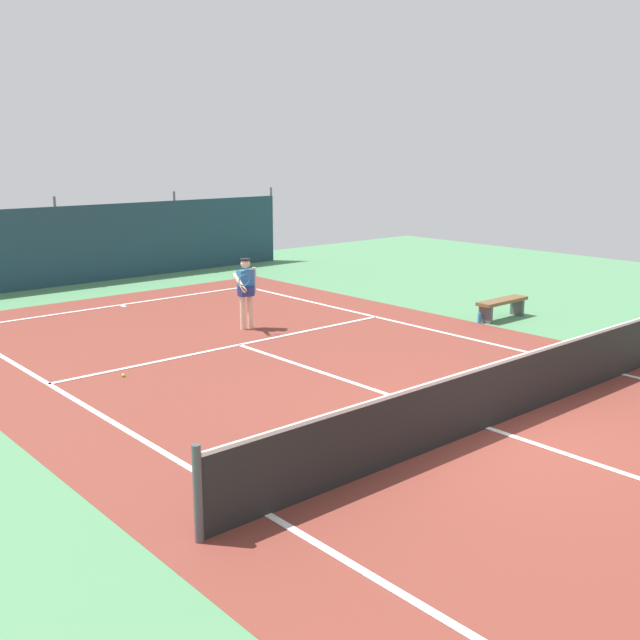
{
  "coord_description": "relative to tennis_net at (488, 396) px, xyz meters",
  "views": [
    {
      "loc": [
        -8.77,
        -6.25,
        4.07
      ],
      "look_at": [
        0.3,
        4.13,
        0.9
      ],
      "focal_mm": 41.83,
      "sensor_mm": 36.0,
      "label": 1
    }
  ],
  "objects": [
    {
      "name": "court_surface",
      "position": [
        0.0,
        0.0,
        -0.51
      ],
      "size": [
        11.02,
        26.6,
        0.01
      ],
      "color": "brown",
      "rests_on": "ground"
    },
    {
      "name": "parked_car",
      "position": [
        1.62,
        18.76,
        0.33
      ],
      "size": [
        2.34,
        4.36,
        1.68
      ],
      "rotation": [
        0.0,
        0.0,
        -0.1
      ],
      "color": "navy",
      "rests_on": "ground"
    },
    {
      "name": "ground_plane",
      "position": [
        0.0,
        0.0,
        -0.51
      ],
      "size": [
        36.0,
        36.0,
        0.0
      ],
      "primitive_type": "plane",
      "color": "#4C8456"
    },
    {
      "name": "courtside_bench",
      "position": [
        6.31,
        4.24,
        -0.14
      ],
      "size": [
        1.6,
        0.4,
        0.49
      ],
      "color": "brown",
      "rests_on": "ground"
    },
    {
      "name": "back_fence",
      "position": [
        -0.0,
        16.24,
        0.16
      ],
      "size": [
        16.3,
        0.98,
        2.7
      ],
      "color": "#1E3D4C",
      "rests_on": "ground"
    },
    {
      "name": "tennis_net",
      "position": [
        0.0,
        0.0,
        0.0
      ],
      "size": [
        10.12,
        0.1,
        1.1
      ],
      "color": "black",
      "rests_on": "ground"
    },
    {
      "name": "tennis_ball_near_player",
      "position": [
        -2.9,
        5.94,
        -0.48
      ],
      "size": [
        0.07,
        0.07,
        0.07
      ],
      "primitive_type": "sphere",
      "color": "#CCDB33",
      "rests_on": "ground"
    },
    {
      "name": "tennis_player",
      "position": [
        0.99,
        7.5,
        0.45
      ],
      "size": [
        0.75,
        0.73,
        1.64
      ],
      "rotation": [
        0.0,
        0.0,
        3.06
      ],
      "color": "beige",
      "rests_on": "ground"
    },
    {
      "name": "water_bottle",
      "position": [
        5.52,
        4.32,
        -0.39
      ],
      "size": [
        0.08,
        0.08,
        0.24
      ],
      "primitive_type": "cylinder",
      "color": "#338CD8",
      "rests_on": "ground"
    }
  ]
}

